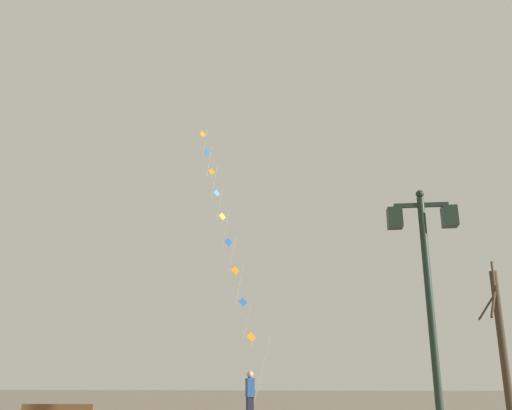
% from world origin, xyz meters
% --- Properties ---
extents(twin_lantern_lamp_post, '(1.32, 0.28, 4.96)m').
position_xyz_m(twin_lantern_lamp_post, '(2.49, 9.48, 3.43)').
color(twin_lantern_lamp_post, '#1E2D23').
rests_on(twin_lantern_lamp_post, ground_plane).
extents(kite_train, '(4.75, 8.25, 15.12)m').
position_xyz_m(kite_train, '(-3.83, 23.84, 7.99)').
color(kite_train, brown).
rests_on(kite_train, ground_plane).
extents(kite_flyer, '(0.35, 0.63, 1.71)m').
position_xyz_m(kite_flyer, '(-1.97, 18.18, 0.90)').
color(kite_flyer, '#1E1E2D').
rests_on(kite_flyer, ground_plane).
extents(bare_tree, '(0.74, 1.25, 5.18)m').
position_xyz_m(bare_tree, '(6.14, 17.83, 2.54)').
color(bare_tree, '#423323').
rests_on(bare_tree, ground_plane).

